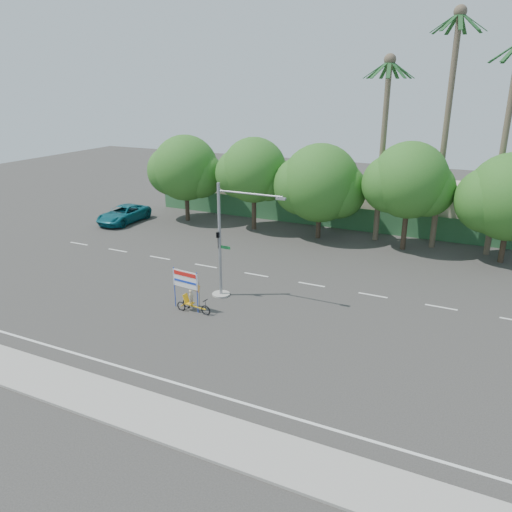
% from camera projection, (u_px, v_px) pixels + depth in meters
% --- Properties ---
extents(ground, '(120.00, 120.00, 0.00)m').
position_uv_depth(ground, '(225.00, 331.00, 26.40)').
color(ground, '#33302D').
rests_on(ground, ground).
extents(sidewalk_near, '(50.00, 2.40, 0.12)m').
position_uv_depth(sidewalk_near, '(135.00, 409.00, 20.00)').
color(sidewalk_near, gray).
rests_on(sidewalk_near, ground).
extents(fence, '(38.00, 0.08, 2.00)m').
position_uv_depth(fence, '(342.00, 218.00, 44.36)').
color(fence, '#336B3D').
rests_on(fence, ground).
extents(building_left, '(12.00, 8.00, 4.00)m').
position_uv_depth(building_left, '(261.00, 188.00, 51.93)').
color(building_left, beige).
rests_on(building_left, ground).
extents(building_right, '(14.00, 8.00, 3.60)m').
position_uv_depth(building_right, '(443.00, 207.00, 44.67)').
color(building_right, beige).
rests_on(building_right, ground).
extents(tree_far_left, '(7.14, 6.00, 7.96)m').
position_uv_depth(tree_far_left, '(185.00, 170.00, 45.86)').
color(tree_far_left, '#473828').
rests_on(tree_far_left, ground).
extents(tree_left, '(6.66, 5.60, 8.07)m').
position_uv_depth(tree_left, '(253.00, 172.00, 42.91)').
color(tree_left, '#473828').
rests_on(tree_left, ground).
extents(tree_center, '(7.62, 6.40, 7.85)m').
position_uv_depth(tree_center, '(320.00, 185.00, 40.66)').
color(tree_center, '#473828').
rests_on(tree_center, ground).
extents(tree_right, '(6.90, 5.80, 8.36)m').
position_uv_depth(tree_right, '(409.00, 183.00, 37.55)').
color(tree_right, '#473828').
rests_on(tree_right, ground).
extents(tree_far_right, '(7.38, 6.20, 7.94)m').
position_uv_depth(tree_far_right, '(510.00, 200.00, 34.90)').
color(tree_far_right, '#473828').
rests_on(tree_far_right, ground).
extents(palm_tall, '(3.73, 3.79, 17.45)m').
position_uv_depth(palm_tall, '(448.00, 111.00, 36.26)').
color(palm_tall, '#70604C').
rests_on(palm_tall, ground).
extents(palm_mid, '(3.73, 3.79, 15.45)m').
position_uv_depth(palm_mid, '(507.00, 128.00, 34.99)').
color(palm_mid, '#70604C').
rests_on(palm_mid, ground).
extents(palm_short, '(3.73, 3.79, 14.45)m').
position_uv_depth(palm_short, '(384.00, 131.00, 38.63)').
color(palm_short, '#70604C').
rests_on(palm_short, ground).
extents(traffic_signal, '(4.72, 1.10, 7.00)m').
position_uv_depth(traffic_signal, '(224.00, 251.00, 29.72)').
color(traffic_signal, gray).
rests_on(traffic_signal, ground).
extents(trike_billboard, '(2.54, 0.67, 2.50)m').
position_uv_depth(trike_billboard, '(189.00, 294.00, 28.42)').
color(trike_billboard, black).
rests_on(trike_billboard, ground).
extents(pickup_truck, '(2.63, 5.67, 1.57)m').
position_uv_depth(pickup_truck, '(124.00, 214.00, 46.41)').
color(pickup_truck, '#0F606D').
rests_on(pickup_truck, ground).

